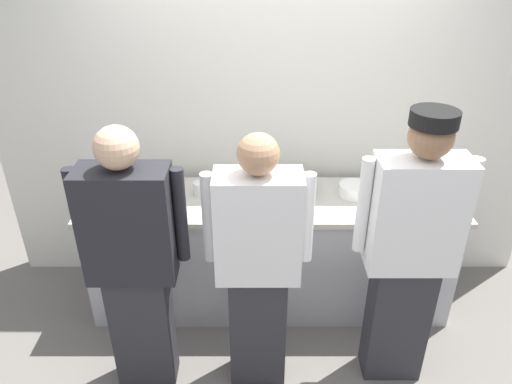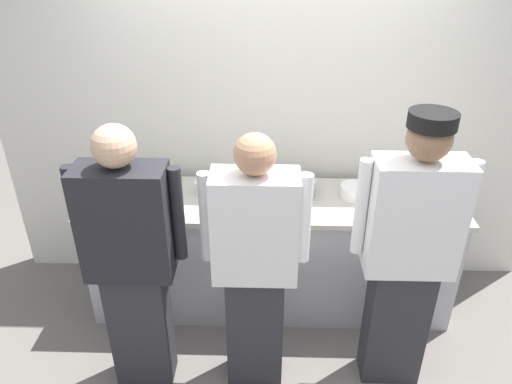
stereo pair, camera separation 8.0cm
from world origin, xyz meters
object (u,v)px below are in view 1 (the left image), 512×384
object	(u,v)px
chef_center	(258,263)
ramekin_red_sauce	(421,208)
plate_stack_front	(354,190)
ramekin_green_sauce	(293,210)
deli_cup	(200,189)
mixing_bowl_steel	(292,186)
squeeze_bottle_primary	(218,196)
chef_near_left	(134,262)
sheet_tray	(147,200)
squeeze_bottle_secondary	(259,185)
ramekin_orange_sauce	(393,204)
chef_far_right	(410,250)

from	to	relation	value
chef_center	ramekin_red_sauce	size ratio (longest dim) A/B	15.49
plate_stack_front	ramekin_green_sauce	size ratio (longest dim) A/B	2.44
plate_stack_front	ramekin_red_sauce	xyz separation A→B (m)	(0.40, -0.21, -0.02)
ramekin_green_sauce	deli_cup	bearing A→B (deg)	158.60
mixing_bowl_steel	squeeze_bottle_primary	xyz separation A→B (m)	(-0.50, -0.18, 0.03)
squeeze_bottle_primary	ramekin_red_sauce	bearing A→B (deg)	-2.13
chef_near_left	ramekin_green_sauce	bearing A→B (deg)	30.64
sheet_tray	squeeze_bottle_primary	distance (m)	0.50
chef_near_left	squeeze_bottle_secondary	distance (m)	1.04
chef_near_left	ramekin_orange_sauce	world-z (taller)	chef_near_left
squeeze_bottle_primary	ramekin_green_sauce	world-z (taller)	squeeze_bottle_primary
sheet_tray	chef_near_left	bearing A→B (deg)	-84.64
mixing_bowl_steel	sheet_tray	xyz separation A→B (m)	(-0.99, -0.11, -0.05)
chef_near_left	sheet_tray	bearing A→B (deg)	95.36
chef_near_left	squeeze_bottle_secondary	xyz separation A→B (m)	(0.70, 0.76, 0.08)
chef_far_right	plate_stack_front	xyz separation A→B (m)	(-0.19, 0.72, -0.01)
squeeze_bottle_primary	squeeze_bottle_secondary	xyz separation A→B (m)	(0.27, 0.14, 0.00)
chef_far_right	ramekin_green_sauce	world-z (taller)	chef_far_right
chef_center	chef_near_left	bearing A→B (deg)	-177.67
chef_center	mixing_bowl_steel	bearing A→B (deg)	73.12
mixing_bowl_steel	squeeze_bottle_secondary	distance (m)	0.23
chef_center	sheet_tray	bearing A→B (deg)	138.78
ramekin_orange_sauce	sheet_tray	bearing A→B (deg)	177.92
chef_far_right	deli_cup	size ratio (longest dim) A/B	18.78
chef_center	plate_stack_front	bearing A→B (deg)	48.39
plate_stack_front	ramekin_orange_sauce	size ratio (longest dim) A/B	2.25
chef_far_right	sheet_tray	size ratio (longest dim) A/B	4.40
squeeze_bottle_secondary	ramekin_orange_sauce	bearing A→B (deg)	-8.25
sheet_tray	squeeze_bottle_primary	bearing A→B (deg)	-8.33
mixing_bowl_steel	squeeze_bottle_primary	world-z (taller)	squeeze_bottle_primary
chef_near_left	ramekin_red_sauce	xyz separation A→B (m)	(1.76, 0.57, 0.01)
squeeze_bottle_primary	ramekin_red_sauce	size ratio (longest dim) A/B	1.65
chef_center	squeeze_bottle_secondary	bearing A→B (deg)	89.41
deli_cup	ramekin_green_sauce	bearing A→B (deg)	-21.40
squeeze_bottle_primary	ramekin_green_sauce	xyz separation A→B (m)	(0.49, -0.08, -0.06)
deli_cup	ramekin_orange_sauce	bearing A→B (deg)	-6.98
chef_near_left	sheet_tray	world-z (taller)	chef_near_left
sheet_tray	ramekin_orange_sauce	size ratio (longest dim) A/B	4.38
ramekin_green_sauce	chef_near_left	bearing A→B (deg)	-149.36
chef_far_right	ramekin_green_sauce	xyz separation A→B (m)	(-0.63, 0.48, -0.03)
ramekin_green_sauce	squeeze_bottle_primary	bearing A→B (deg)	171.35
squeeze_bottle_primary	mixing_bowl_steel	bearing A→B (deg)	19.75
chef_far_right	ramekin_orange_sauce	distance (m)	0.57
mixing_bowl_steel	squeeze_bottle_primary	distance (m)	0.53
ramekin_orange_sauce	ramekin_green_sauce	world-z (taller)	ramekin_green_sauce
ramekin_orange_sauce	deli_cup	bearing A→B (deg)	173.02
sheet_tray	squeeze_bottle_primary	size ratio (longest dim) A/B	2.27
ramekin_red_sauce	squeeze_bottle_secondary	bearing A→B (deg)	169.83
ramekin_red_sauce	deli_cup	bearing A→B (deg)	171.48
chef_near_left	ramekin_green_sauce	xyz separation A→B (m)	(0.92, 0.54, 0.01)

